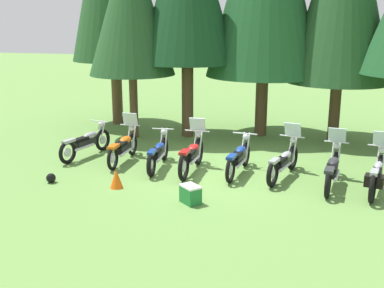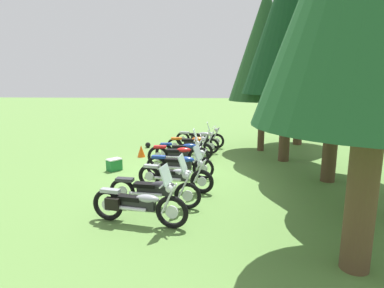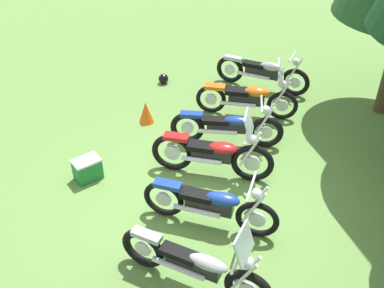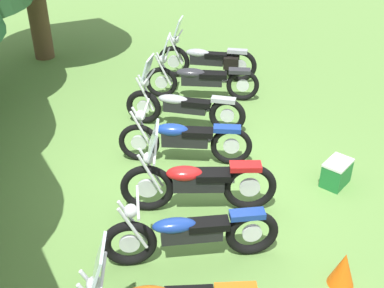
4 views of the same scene
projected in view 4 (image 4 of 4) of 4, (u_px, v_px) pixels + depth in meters
ground_plane at (189, 183)px, 7.60m from camera, size 80.00×80.00×0.00m
motorcycle_2 at (190, 233)px, 5.99m from camera, size 0.63×2.23×1.00m
motorcycle_3 at (197, 182)px, 6.81m from camera, size 0.70×2.23×1.39m
motorcycle_4 at (184, 139)px, 7.89m from camera, size 0.69×2.21×1.00m
motorcycle_5 at (183, 106)px, 8.91m from camera, size 0.86×2.23×1.35m
motorcycle_6 at (200, 78)px, 9.93m from camera, size 0.63×2.36×1.35m
motorcycle_7 at (208, 60)px, 10.79m from camera, size 0.82×2.22×1.38m
picnic_cooler at (336, 173)px, 7.48m from camera, size 0.57×0.56×0.42m
traffic_cone at (343, 269)px, 5.73m from camera, size 0.32×0.32×0.48m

